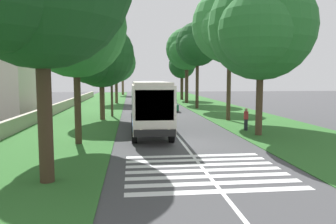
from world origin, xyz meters
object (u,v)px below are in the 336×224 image
coach_bus (149,103)px  roadside_tree_left_4 (99,57)px  trailing_minibus_0 (139,91)px  roadside_tree_right_3 (228,27)px  roadside_tree_right_0 (186,50)px  roadside_tree_right_2 (196,45)px  trailing_car_2 (141,99)px  pedestrian (246,119)px  roadside_tree_left_1 (122,63)px  roadside_tree_left_3 (114,64)px  roadside_tree_right_1 (181,66)px  utility_pole (112,78)px  roadside_tree_left_2 (72,29)px  roadside_tree_right_4 (258,30)px  trailing_car_1 (166,101)px  trailing_car_0 (169,105)px

coach_bus → roadside_tree_left_4: 9.81m
trailing_minibus_0 → roadside_tree_right_3: roadside_tree_right_3 is taller
roadside_tree_right_0 → roadside_tree_right_2: bearing=178.4°
trailing_car_2 → pedestrian: (-29.67, -7.08, 0.24)m
roadside_tree_left_1 → roadside_tree_left_3: 27.43m
roadside_tree_left_4 → roadside_tree_right_1: bearing=-23.0°
roadside_tree_left_4 → roadside_tree_right_0: 24.00m
coach_bus → trailing_minibus_0: 40.91m
trailing_car_2 → coach_bus: bearing=179.6°
coach_bus → roadside_tree_left_1: bearing=3.5°
roadside_tree_right_1 → utility_pole: size_ratio=1.16×
coach_bus → roadside_tree_left_3: (29.03, 3.86, 4.14)m
roadside_tree_left_2 → roadside_tree_right_1: 42.49m
roadside_tree_right_1 → roadside_tree_right_4: (-38.71, 0.61, 1.00)m
trailing_car_1 → roadside_tree_right_2: bearing=-147.7°
trailing_car_1 → roadside_tree_right_1: 14.25m
roadside_tree_right_0 → roadside_tree_right_1: (7.82, -0.43, -2.23)m
trailing_car_2 → trailing_car_0: bearing=-167.0°
roadside_tree_left_2 → roadside_tree_right_0: 34.99m
roadside_tree_left_1 → roadside_tree_right_1: size_ratio=1.13×
coach_bus → roadside_tree_right_3: bearing=-50.9°
roadside_tree_left_4 → roadside_tree_right_2: roadside_tree_right_2 is taller
roadside_tree_right_0 → roadside_tree_right_3: 22.55m
coach_bus → roadside_tree_left_4: (7.96, 4.27, 3.84)m
roadside_tree_left_4 → roadside_tree_right_3: (-1.76, -11.90, 2.68)m
roadside_tree_left_2 → roadside_tree_right_4: (1.87, -11.97, 0.42)m
trailing_car_0 → trailing_car_1: 8.01m
trailing_car_0 → roadside_tree_right_4: roadside_tree_right_4 is taller
roadside_tree_left_1 → roadside_tree_right_2: (-37.66, -10.59, 0.61)m
roadside_tree_left_1 → roadside_tree_right_1: bearing=-150.4°
roadside_tree_left_1 → roadside_tree_right_2: size_ratio=0.89×
trailing_car_2 → roadside_tree_left_2: size_ratio=0.43×
trailing_car_2 → roadside_tree_right_4: bearing=-167.5°
coach_bus → roadside_tree_right_1: 37.63m
roadside_tree_left_3 → roadside_tree_right_2: roadside_tree_right_2 is taller
coach_bus → roadside_tree_right_1: size_ratio=1.26×
roadside_tree_left_4 → utility_pole: size_ratio=1.21×
roadside_tree_left_1 → roadside_tree_left_3: roadside_tree_left_1 is taller
trailing_car_2 → roadside_tree_right_2: (-10.82, -6.96, 7.58)m
coach_bus → roadside_tree_left_1: 56.79m
trailing_car_0 → roadside_tree_left_3: roadside_tree_left_3 is taller
trailing_minibus_0 → roadside_tree_right_3: size_ratio=0.49×
roadside_tree_left_1 → trailing_car_0: bearing=-170.5°
coach_bus → roadside_tree_left_2: size_ratio=1.12×
trailing_car_0 → trailing_minibus_0: trailing_minibus_0 is taller
trailing_car_1 → trailing_minibus_0: (16.81, 3.56, 0.88)m
roadside_tree_left_4 → utility_pole: (2.59, -0.98, -1.99)m
roadside_tree_right_4 → pedestrian: (2.05, -0.03, -6.34)m
trailing_car_0 → trailing_car_1: (8.00, -0.46, 0.00)m
trailing_car_0 → roadside_tree_left_1: size_ratio=0.43×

